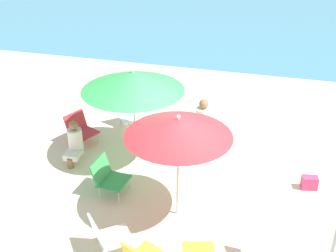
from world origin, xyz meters
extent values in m
plane|color=beige|center=(0.00, 0.00, 0.00)|extent=(40.00, 40.00, 0.00)
cube|color=teal|center=(0.00, 14.33, 0.00)|extent=(40.00, 16.00, 0.01)
cylinder|color=silver|center=(-0.31, -0.41, 0.90)|extent=(0.04, 0.04, 1.81)
cone|color=red|center=(-0.31, -0.41, 1.66)|extent=(1.68, 1.68, 0.29)
sphere|color=silver|center=(-0.31, -0.41, 1.84)|extent=(0.06, 0.06, 0.06)
cylinder|color=silver|center=(-1.55, 1.07, 0.93)|extent=(0.04, 0.04, 1.86)
cone|color=green|center=(-1.55, 1.07, 1.68)|extent=(1.96, 1.96, 0.36)
sphere|color=silver|center=(-1.55, 1.07, 1.89)|extent=(0.06, 0.06, 0.06)
cube|color=#33934C|center=(-1.53, -0.17, 0.27)|extent=(0.51, 0.57, 0.03)
cube|color=#33934C|center=(-1.77, -0.15, 0.46)|extent=(0.19, 0.55, 0.39)
cylinder|color=silver|center=(-1.32, 0.03, 0.13)|extent=(0.02, 0.02, 0.25)
cylinder|color=silver|center=(-1.36, -0.40, 0.13)|extent=(0.02, 0.02, 0.25)
cylinder|color=silver|center=(-1.69, 0.06, 0.13)|extent=(0.02, 0.02, 0.25)
cylinder|color=silver|center=(-1.73, -0.37, 0.13)|extent=(0.02, 0.02, 0.25)
cube|color=red|center=(-2.78, 1.28, 0.26)|extent=(0.64, 0.66, 0.03)
cube|color=red|center=(-3.01, 1.38, 0.46)|extent=(0.35, 0.53, 0.39)
cylinder|color=silver|center=(-2.53, 1.39, 0.12)|extent=(0.02, 0.02, 0.25)
cylinder|color=silver|center=(-2.70, 1.02, 0.12)|extent=(0.02, 0.02, 0.25)
cylinder|color=silver|center=(-2.87, 1.55, 0.12)|extent=(0.02, 0.02, 0.25)
cylinder|color=silver|center=(-3.04, 1.17, 0.12)|extent=(0.02, 0.02, 0.25)
cube|color=white|center=(-1.03, -1.42, 0.20)|extent=(0.66, 0.66, 0.03)
cube|color=white|center=(-1.23, -1.58, 0.40)|extent=(0.40, 0.45, 0.40)
cylinder|color=silver|center=(-0.99, -1.16, 0.09)|extent=(0.02, 0.02, 0.18)
cylinder|color=silver|center=(-0.76, -1.44, 0.09)|extent=(0.02, 0.02, 0.18)
cylinder|color=silver|center=(-1.29, -1.40, 0.09)|extent=(0.02, 0.02, 0.18)
cube|color=white|center=(-2.05, 2.21, 0.27)|extent=(0.66, 0.65, 0.03)
cube|color=white|center=(-2.20, 2.39, 0.49)|extent=(0.48, 0.44, 0.43)
cylinder|color=silver|center=(-1.79, 2.20, 0.13)|extent=(0.02, 0.02, 0.25)
cylinder|color=silver|center=(-2.08, 1.95, 0.13)|extent=(0.02, 0.02, 0.25)
cylinder|color=silver|center=(-2.02, 2.47, 0.13)|extent=(0.02, 0.02, 0.25)
cylinder|color=silver|center=(-2.31, 2.22, 0.13)|extent=(0.02, 0.02, 0.25)
cylinder|color=silver|center=(0.04, -1.35, 0.12)|extent=(0.02, 0.02, 0.24)
cylinder|color=silver|center=(0.40, -1.25, 0.12)|extent=(0.02, 0.02, 0.24)
cylinder|color=silver|center=(-0.52, -1.45, 0.10)|extent=(0.02, 0.02, 0.21)
cube|color=silver|center=(-2.68, 0.54, 0.20)|extent=(0.31, 0.38, 0.12)
cylinder|color=#896042|center=(-2.67, 0.38, 0.10)|extent=(0.12, 0.12, 0.20)
cylinder|color=silver|center=(-2.69, 0.72, 0.43)|extent=(0.29, 0.29, 0.46)
sphere|color=#896042|center=(-2.69, 0.72, 0.76)|extent=(0.19, 0.19, 0.19)
cube|color=silver|center=(-0.48, 2.07, 0.20)|extent=(0.45, 0.47, 0.12)
cylinder|color=#896042|center=(-0.55, 1.93, 0.10)|extent=(0.12, 0.12, 0.20)
cylinder|color=silver|center=(-0.39, 2.23, 0.46)|extent=(0.32, 0.32, 0.51)
sphere|color=#896042|center=(-0.39, 2.23, 0.82)|extent=(0.20, 0.20, 0.20)
cube|color=#DB3866|center=(1.85, 0.90, 0.13)|extent=(0.31, 0.22, 0.25)
camera|label=1|loc=(1.02, -5.88, 4.74)|focal=45.64mm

